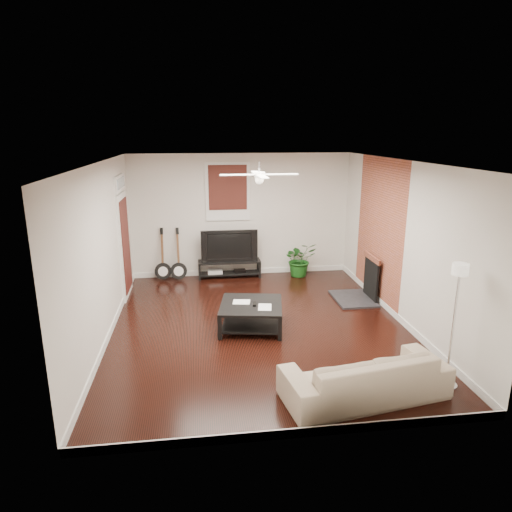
# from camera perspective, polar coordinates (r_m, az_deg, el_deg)

# --- Properties ---
(room) EXTENTS (5.01, 6.01, 2.81)m
(room) POSITION_cam_1_polar(r_m,az_deg,el_deg) (7.45, 0.40, 1.04)
(room) COLOR black
(room) RESTS_ON ground
(brick_accent) EXTENTS (0.02, 2.20, 2.80)m
(brick_accent) POSITION_cam_1_polar(r_m,az_deg,el_deg) (9.05, 15.32, 3.08)
(brick_accent) COLOR #A35134
(brick_accent) RESTS_ON floor
(fireplace) EXTENTS (0.80, 1.10, 0.92)m
(fireplace) POSITION_cam_1_polar(r_m,az_deg,el_deg) (9.18, 13.25, -2.68)
(fireplace) COLOR black
(fireplace) RESTS_ON floor
(window_back) EXTENTS (1.00, 0.06, 1.30)m
(window_back) POSITION_cam_1_polar(r_m,az_deg,el_deg) (10.22, -3.60, 8.10)
(window_back) COLOR #3D1710
(window_back) RESTS_ON wall_back
(door_left) EXTENTS (0.08, 1.00, 2.50)m
(door_left) POSITION_cam_1_polar(r_m,az_deg,el_deg) (9.38, -16.34, 2.49)
(door_left) COLOR white
(door_left) RESTS_ON wall_left
(tv_stand) EXTENTS (1.42, 0.38, 0.40)m
(tv_stand) POSITION_cam_1_polar(r_m,az_deg,el_deg) (10.40, -3.38, -1.64)
(tv_stand) COLOR black
(tv_stand) RESTS_ON floor
(tv) EXTENTS (1.28, 0.17, 0.73)m
(tv) POSITION_cam_1_polar(r_m,az_deg,el_deg) (10.27, -3.44, 1.42)
(tv) COLOR black
(tv) RESTS_ON tv_stand
(coffee_table) EXTENTS (1.19, 1.19, 0.43)m
(coffee_table) POSITION_cam_1_polar(r_m,az_deg,el_deg) (7.76, -0.61, -7.57)
(coffee_table) COLOR black
(coffee_table) RESTS_ON floor
(sofa) EXTENTS (2.19, 1.15, 0.61)m
(sofa) POSITION_cam_1_polar(r_m,az_deg,el_deg) (6.01, 13.62, -14.45)
(sofa) COLOR tan
(sofa) RESTS_ON floor
(floor_lamp) EXTENTS (0.32, 0.32, 1.70)m
(floor_lamp) POSITION_cam_1_polar(r_m,az_deg,el_deg) (6.35, 23.70, -8.20)
(floor_lamp) COLOR silver
(floor_lamp) RESTS_ON floor
(potted_plant) EXTENTS (0.82, 0.73, 0.81)m
(potted_plant) POSITION_cam_1_polar(r_m,az_deg,el_deg) (10.48, 5.58, -0.39)
(potted_plant) COLOR #185217
(potted_plant) RESTS_ON floor
(guitar_left) EXTENTS (0.38, 0.27, 1.20)m
(guitar_left) POSITION_cam_1_polar(r_m,az_deg,el_deg) (10.27, -11.80, 0.16)
(guitar_left) COLOR black
(guitar_left) RESTS_ON floor
(guitar_right) EXTENTS (0.39, 0.29, 1.20)m
(guitar_right) POSITION_cam_1_polar(r_m,az_deg,el_deg) (10.22, -9.86, 0.19)
(guitar_right) COLOR black
(guitar_right) RESTS_ON floor
(ceiling_fan) EXTENTS (1.24, 1.24, 0.32)m
(ceiling_fan) POSITION_cam_1_polar(r_m,az_deg,el_deg) (7.24, 0.42, 10.28)
(ceiling_fan) COLOR white
(ceiling_fan) RESTS_ON ceiling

